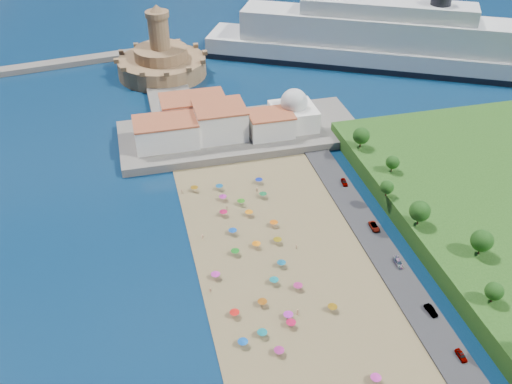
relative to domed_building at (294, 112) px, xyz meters
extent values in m
plane|color=#071938|center=(-30.00, -71.00, -8.97)|extent=(700.00, 700.00, 0.00)
cube|color=#59544C|center=(-20.00, 2.00, -7.47)|extent=(90.00, 36.00, 3.00)
cube|color=#59544C|center=(-42.00, 37.00, -7.77)|extent=(18.00, 70.00, 2.40)
cube|color=silver|center=(-48.00, -2.00, -1.47)|extent=(22.00, 14.00, 9.00)
cube|color=silver|center=(-28.00, 0.00, -0.47)|extent=(18.00, 16.00, 11.00)
cube|color=silver|center=(-10.00, -4.00, -1.97)|extent=(16.00, 12.00, 8.00)
cube|color=silver|center=(-36.00, 12.00, -0.97)|extent=(24.00, 14.00, 10.00)
cube|color=silver|center=(0.00, 0.00, -1.97)|extent=(16.00, 16.00, 8.00)
sphere|color=silver|center=(0.00, 0.00, 4.03)|extent=(10.00, 10.00, 10.00)
cylinder|color=silver|center=(0.00, 0.00, 7.83)|extent=(1.20, 1.20, 1.60)
cylinder|color=#916F48|center=(-42.00, 67.00, -4.97)|extent=(40.00, 40.00, 8.00)
cylinder|color=#916F48|center=(-42.00, 67.00, 1.53)|extent=(24.00, 24.00, 5.00)
cylinder|color=#916F48|center=(-42.00, 67.00, 11.03)|extent=(9.00, 9.00, 14.00)
cylinder|color=#916F48|center=(-42.00, 67.00, 19.23)|extent=(10.40, 10.40, 2.40)
cone|color=#916F48|center=(-42.00, 67.00, 21.93)|extent=(6.00, 6.00, 3.00)
cube|color=black|center=(60.57, 53.88, -7.62)|extent=(160.89, 100.42, 2.71)
cube|color=silver|center=(60.57, 53.88, -3.95)|extent=(159.82, 99.60, 10.05)
cube|color=silver|center=(60.57, 53.88, 7.78)|extent=(128.07, 80.07, 13.41)
cube|color=silver|center=(60.57, 53.88, 17.84)|extent=(76.52, 50.17, 6.70)
cylinder|color=gray|center=(-25.25, -71.60, -7.72)|extent=(0.07, 0.07, 2.00)
cone|color=#0D577B|center=(-25.25, -71.60, -6.82)|extent=(2.50, 2.50, 0.60)
cylinder|color=gray|center=(-41.58, -95.67, -7.72)|extent=(0.07, 0.07, 2.00)
cone|color=#0D51B1|center=(-41.58, -95.67, -6.82)|extent=(2.50, 2.50, 0.60)
cylinder|color=gray|center=(-21.15, -30.66, -7.72)|extent=(0.07, 0.07, 2.00)
cone|color=#0B1E91|center=(-21.15, -30.66, -6.82)|extent=(2.50, 2.50, 0.60)
cylinder|color=gray|center=(-41.52, -86.25, -7.72)|extent=(0.07, 0.07, 2.00)
cone|color=red|center=(-41.52, -86.25, -6.82)|extent=(2.50, 2.50, 0.60)
cylinder|color=gray|center=(-35.22, -54.69, -7.72)|extent=(0.07, 0.07, 2.00)
cone|color=#0C43A7|center=(-35.22, -54.69, -6.82)|extent=(2.50, 2.50, 0.60)
cylinder|color=gray|center=(-29.59, -40.96, -7.72)|extent=(0.07, 0.07, 2.00)
cone|color=#277A15|center=(-29.59, -40.96, -6.82)|extent=(2.50, 2.50, 0.60)
cylinder|color=gray|center=(-28.87, -90.15, -7.72)|extent=(0.07, 0.07, 2.00)
cone|color=#B126AE|center=(-28.87, -90.15, -6.82)|extent=(2.50, 2.50, 0.60)
cylinder|color=gray|center=(-36.08, -45.22, -7.72)|extent=(0.07, 0.07, 2.00)
cone|color=#A30D39|center=(-36.08, -45.22, -6.82)|extent=(2.50, 2.50, 0.60)
cylinder|color=gray|center=(-22.51, -53.96, -7.72)|extent=(0.07, 0.07, 2.00)
cone|color=#E05F09|center=(-22.51, -53.96, -6.82)|extent=(2.50, 2.50, 0.60)
cylinder|color=gray|center=(-29.95, -62.21, -7.72)|extent=(0.07, 0.07, 2.00)
cone|color=orange|center=(-29.95, -62.21, -6.82)|extent=(2.50, 2.50, 0.60)
cylinder|color=gray|center=(-34.06, -100.12, -7.72)|extent=(0.07, 0.07, 2.00)
cone|color=#9C2170|center=(-34.06, -100.12, -6.82)|extent=(2.50, 2.50, 0.60)
cylinder|color=gray|center=(-34.65, -37.27, -7.72)|extent=(0.07, 0.07, 2.00)
cone|color=#9A2186|center=(-34.65, -37.27, -6.82)|extent=(2.50, 2.50, 0.60)
cylinder|color=gray|center=(-33.95, -84.39, -7.72)|extent=(0.07, 0.07, 2.00)
cone|color=#8E490C|center=(-33.95, -84.39, -6.82)|extent=(2.50, 2.50, 0.60)
cylinder|color=gray|center=(-36.46, -63.79, -7.72)|extent=(0.07, 0.07, 2.00)
cone|color=#136F18|center=(-36.46, -63.79, -6.82)|extent=(2.50, 2.50, 0.60)
cylinder|color=gray|center=(-43.52, -71.76, -7.72)|extent=(0.07, 0.07, 2.00)
cone|color=#B9279E|center=(-43.52, -71.76, -6.82)|extent=(2.50, 2.50, 0.60)
cylinder|color=gray|center=(-23.53, -81.10, -7.72)|extent=(0.07, 0.07, 2.00)
cone|color=#A62368|center=(-23.53, -81.10, -6.82)|extent=(2.50, 2.50, 0.60)
cylinder|color=gray|center=(-17.44, -90.33, -7.72)|extent=(0.07, 0.07, 2.00)
cone|color=#825A0B|center=(-17.44, -90.33, -6.82)|extent=(2.50, 2.50, 0.60)
cylinder|color=gray|center=(-21.91, -38.87, -7.72)|extent=(0.07, 0.07, 2.00)
cone|color=#116131|center=(-21.91, -38.87, -6.82)|extent=(2.50, 2.50, 0.60)
cylinder|color=gray|center=(-23.60, -61.91, -7.72)|extent=(0.07, 0.07, 2.00)
cone|color=#7E670B|center=(-23.60, -61.91, -6.82)|extent=(2.50, 2.50, 0.60)
cylinder|color=gray|center=(-28.50, -47.19, -7.72)|extent=(0.07, 0.07, 2.00)
cone|color=orange|center=(-28.50, -47.19, -6.82)|extent=(2.50, 2.50, 0.60)
cylinder|color=gray|center=(-42.63, -30.05, -7.72)|extent=(0.07, 0.07, 2.00)
cone|color=#81560B|center=(-42.63, -30.05, -6.82)|extent=(2.50, 2.50, 0.60)
cylinder|color=gray|center=(-36.50, -94.04, -7.72)|extent=(0.07, 0.07, 2.00)
cone|color=#0D7079|center=(-36.50, -94.04, -6.82)|extent=(2.50, 2.50, 0.60)
cylinder|color=gray|center=(-34.59, -31.10, -7.72)|extent=(0.07, 0.07, 2.00)
cone|color=navy|center=(-34.59, -31.10, -6.82)|extent=(2.50, 2.50, 0.60)
cylinder|color=gray|center=(-28.99, -77.55, -7.72)|extent=(0.07, 0.07, 2.00)
cone|color=#0D747D|center=(-28.99, -77.55, -6.82)|extent=(2.50, 2.50, 0.60)
cylinder|color=gray|center=(-15.57, -112.46, -7.72)|extent=(0.07, 0.07, 2.00)
cone|color=#C82BA1|center=(-15.57, -112.46, -6.82)|extent=(2.50, 2.50, 0.60)
cylinder|color=gray|center=(-28.97, -92.76, -7.72)|extent=(0.07, 0.07, 2.00)
cone|color=#C00F3D|center=(-28.97, -92.76, -6.82)|extent=(2.50, 2.50, 0.60)
imported|color=tan|center=(-46.72, -30.22, -7.92)|extent=(0.82, 1.01, 1.61)
imported|color=tan|center=(-45.84, -76.83, -7.90)|extent=(0.94, 0.83, 1.64)
imported|color=tan|center=(-23.04, -35.62, -7.81)|extent=(1.32, 1.32, 1.84)
imported|color=tan|center=(-26.23, -89.37, -7.85)|extent=(0.91, 0.65, 1.76)
imported|color=tan|center=(-44.15, -54.87, -7.84)|extent=(1.28, 0.94, 1.77)
imported|color=tan|center=(-34.60, -42.75, -7.94)|extent=(0.81, 0.91, 1.56)
imported|color=tan|center=(-19.03, -65.58, -7.86)|extent=(0.73, 0.75, 1.74)
imported|color=gray|center=(6.00, -78.93, -7.62)|extent=(2.09, 4.63, 1.32)
imported|color=gray|center=(6.00, -62.55, -7.60)|extent=(2.47, 4.97, 1.36)
imported|color=gray|center=(6.00, -38.37, -7.57)|extent=(2.16, 4.28, 1.40)
imported|color=gray|center=(6.00, -97.10, -7.57)|extent=(1.94, 4.42, 1.41)
imported|color=gray|center=(6.00, -111.33, -7.62)|extent=(1.54, 3.82, 1.30)
cylinder|color=#382314|center=(18.50, -101.79, -1.72)|extent=(0.50, 0.50, 2.51)
sphere|color=#14380F|center=(18.50, -101.79, 0.53)|extent=(4.51, 4.51, 4.51)
cylinder|color=#382314|center=(25.12, -85.53, -1.32)|extent=(0.50, 0.50, 3.31)
sphere|color=#14380F|center=(25.12, -85.53, 1.66)|extent=(5.96, 5.96, 5.96)
cylinder|color=#382314|center=(15.37, -69.87, -1.31)|extent=(0.50, 0.50, 3.33)
sphere|color=#14380F|center=(15.37, -69.87, 1.68)|extent=(5.99, 5.99, 5.99)
cylinder|color=#382314|center=(12.54, -54.81, -1.79)|extent=(0.50, 0.50, 2.36)
sphere|color=#14380F|center=(12.54, -54.81, 0.33)|extent=(4.25, 4.25, 4.25)
cylinder|color=#382314|center=(20.17, -42.48, -1.74)|extent=(0.50, 0.50, 2.47)
sphere|color=#14380F|center=(20.17, -42.48, 0.48)|extent=(4.45, 4.45, 4.45)
cylinder|color=#382314|center=(16.27, -25.63, -1.35)|extent=(0.50, 0.50, 3.25)
sphere|color=#14380F|center=(16.27, -25.63, 1.58)|extent=(5.85, 5.85, 5.85)
camera|label=1|loc=(-60.15, -182.49, 97.46)|focal=40.00mm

